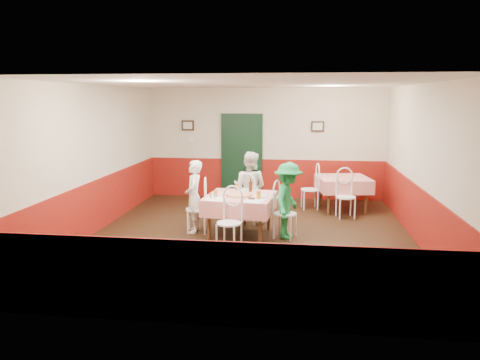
# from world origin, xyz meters

# --- Properties ---
(floor) EXTENTS (7.00, 7.00, 0.00)m
(floor) POSITION_xyz_m (0.00, 0.00, 0.00)
(floor) COLOR black
(floor) RESTS_ON ground
(ceiling) EXTENTS (7.00, 7.00, 0.00)m
(ceiling) POSITION_xyz_m (0.00, 0.00, 2.80)
(ceiling) COLOR white
(ceiling) RESTS_ON back_wall
(back_wall) EXTENTS (6.00, 0.10, 2.80)m
(back_wall) POSITION_xyz_m (0.00, 3.50, 1.40)
(back_wall) COLOR beige
(back_wall) RESTS_ON ground
(front_wall) EXTENTS (6.00, 0.10, 2.80)m
(front_wall) POSITION_xyz_m (0.00, -3.50, 1.40)
(front_wall) COLOR beige
(front_wall) RESTS_ON ground
(left_wall) EXTENTS (0.10, 7.00, 2.80)m
(left_wall) POSITION_xyz_m (-3.00, 0.00, 1.40)
(left_wall) COLOR beige
(left_wall) RESTS_ON ground
(right_wall) EXTENTS (0.10, 7.00, 2.80)m
(right_wall) POSITION_xyz_m (3.00, 0.00, 1.40)
(right_wall) COLOR beige
(right_wall) RESTS_ON ground
(wainscot_back) EXTENTS (6.00, 0.03, 1.00)m
(wainscot_back) POSITION_xyz_m (0.00, 3.48, 0.50)
(wainscot_back) COLOR maroon
(wainscot_back) RESTS_ON ground
(wainscot_front) EXTENTS (6.00, 0.03, 1.00)m
(wainscot_front) POSITION_xyz_m (0.00, -3.48, 0.50)
(wainscot_front) COLOR maroon
(wainscot_front) RESTS_ON ground
(wainscot_left) EXTENTS (0.03, 7.00, 1.00)m
(wainscot_left) POSITION_xyz_m (-2.98, 0.00, 0.50)
(wainscot_left) COLOR maroon
(wainscot_left) RESTS_ON ground
(wainscot_right) EXTENTS (0.03, 7.00, 1.00)m
(wainscot_right) POSITION_xyz_m (2.98, 0.00, 0.50)
(wainscot_right) COLOR maroon
(wainscot_right) RESTS_ON ground
(door) EXTENTS (0.96, 0.06, 2.10)m
(door) POSITION_xyz_m (-0.60, 3.45, 1.05)
(door) COLOR black
(door) RESTS_ON ground
(picture_left) EXTENTS (0.32, 0.03, 0.26)m
(picture_left) POSITION_xyz_m (-2.00, 3.45, 1.85)
(picture_left) COLOR black
(picture_left) RESTS_ON back_wall
(picture_right) EXTENTS (0.32, 0.03, 0.26)m
(picture_right) POSITION_xyz_m (1.30, 3.45, 1.85)
(picture_right) COLOR black
(picture_right) RESTS_ON back_wall
(thermostat) EXTENTS (0.10, 0.03, 0.10)m
(thermostat) POSITION_xyz_m (-1.90, 3.45, 1.50)
(thermostat) COLOR white
(thermostat) RESTS_ON back_wall
(main_table) EXTENTS (1.33, 1.33, 0.77)m
(main_table) POSITION_xyz_m (-0.21, 0.10, 0.38)
(main_table) COLOR red
(main_table) RESTS_ON ground
(second_table) EXTENTS (1.30, 1.30, 0.77)m
(second_table) POSITION_xyz_m (1.88, 2.41, 0.38)
(second_table) COLOR red
(second_table) RESTS_ON ground
(chair_left) EXTENTS (0.48, 0.48, 0.90)m
(chair_left) POSITION_xyz_m (-1.05, 0.17, 0.45)
(chair_left) COLOR white
(chair_left) RESTS_ON ground
(chair_right) EXTENTS (0.52, 0.52, 0.90)m
(chair_right) POSITION_xyz_m (0.64, 0.02, 0.45)
(chair_right) COLOR white
(chair_right) RESTS_ON ground
(chair_far) EXTENTS (0.49, 0.49, 0.90)m
(chair_far) POSITION_xyz_m (-0.13, 0.94, 0.45)
(chair_far) COLOR white
(chair_far) RESTS_ON ground
(chair_near) EXTENTS (0.51, 0.51, 0.90)m
(chair_near) POSITION_xyz_m (-0.29, -0.75, 0.45)
(chair_near) COLOR white
(chair_near) RESTS_ON ground
(chair_second_a) EXTENTS (0.49, 0.49, 0.90)m
(chair_second_a) POSITION_xyz_m (1.13, 2.41, 0.45)
(chair_second_a) COLOR white
(chair_second_a) RESTS_ON ground
(chair_second_b) EXTENTS (0.49, 0.49, 0.90)m
(chair_second_b) POSITION_xyz_m (1.88, 1.66, 0.45)
(chair_second_b) COLOR white
(chair_second_b) RESTS_ON ground
(pizza) EXTENTS (0.50, 0.50, 0.03)m
(pizza) POSITION_xyz_m (-0.22, 0.05, 0.78)
(pizza) COLOR #B74723
(pizza) RESTS_ON main_table
(plate_left) EXTENTS (0.27, 0.27, 0.01)m
(plate_left) POSITION_xyz_m (-0.64, 0.11, 0.77)
(plate_left) COLOR white
(plate_left) RESTS_ON main_table
(plate_right) EXTENTS (0.27, 0.27, 0.01)m
(plate_right) POSITION_xyz_m (0.19, 0.06, 0.77)
(plate_right) COLOR white
(plate_right) RESTS_ON main_table
(plate_far) EXTENTS (0.27, 0.27, 0.01)m
(plate_far) POSITION_xyz_m (-0.19, 0.48, 0.77)
(plate_far) COLOR white
(plate_far) RESTS_ON main_table
(glass_a) EXTENTS (0.07, 0.07, 0.13)m
(glass_a) POSITION_xyz_m (-0.63, -0.10, 0.82)
(glass_a) COLOR #BF7219
(glass_a) RESTS_ON main_table
(glass_b) EXTENTS (0.08, 0.08, 0.14)m
(glass_b) POSITION_xyz_m (0.16, -0.18, 0.83)
(glass_b) COLOR #BF7219
(glass_b) RESTS_ON main_table
(glass_c) EXTENTS (0.08, 0.08, 0.14)m
(glass_c) POSITION_xyz_m (-0.31, 0.52, 0.83)
(glass_c) COLOR #BF7219
(glass_c) RESTS_ON main_table
(beer_bottle) EXTENTS (0.07, 0.07, 0.23)m
(beer_bottle) POSITION_xyz_m (-0.05, 0.47, 0.88)
(beer_bottle) COLOR #381C0A
(beer_bottle) RESTS_ON main_table
(shaker_a) EXTENTS (0.04, 0.04, 0.09)m
(shaker_a) POSITION_xyz_m (-0.68, -0.26, 0.81)
(shaker_a) COLOR silver
(shaker_a) RESTS_ON main_table
(shaker_b) EXTENTS (0.04, 0.04, 0.09)m
(shaker_b) POSITION_xyz_m (-0.61, -0.34, 0.81)
(shaker_b) COLOR silver
(shaker_b) RESTS_ON main_table
(shaker_c) EXTENTS (0.04, 0.04, 0.09)m
(shaker_c) POSITION_xyz_m (-0.71, -0.21, 0.81)
(shaker_c) COLOR #B23319
(shaker_c) RESTS_ON main_table
(menu_left) EXTENTS (0.32, 0.41, 0.00)m
(menu_left) POSITION_xyz_m (-0.61, -0.27, 0.76)
(menu_left) COLOR white
(menu_left) RESTS_ON main_table
(menu_right) EXTENTS (0.41, 0.47, 0.00)m
(menu_right) POSITION_xyz_m (0.11, -0.34, 0.76)
(menu_right) COLOR white
(menu_right) RESTS_ON main_table
(wallet) EXTENTS (0.12, 0.10, 0.02)m
(wallet) POSITION_xyz_m (0.04, -0.21, 0.77)
(wallet) COLOR black
(wallet) RESTS_ON main_table
(diner_left) EXTENTS (0.40, 0.55, 1.39)m
(diner_left) POSITION_xyz_m (-1.10, 0.18, 0.69)
(diner_left) COLOR gray
(diner_left) RESTS_ON ground
(diner_far) EXTENTS (0.84, 0.74, 1.48)m
(diner_far) POSITION_xyz_m (-0.13, 0.99, 0.74)
(diner_far) COLOR gray
(diner_far) RESTS_ON ground
(diner_right) EXTENTS (0.69, 0.99, 1.40)m
(diner_right) POSITION_xyz_m (0.69, 0.01, 0.70)
(diner_right) COLOR gray
(diner_right) RESTS_ON ground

